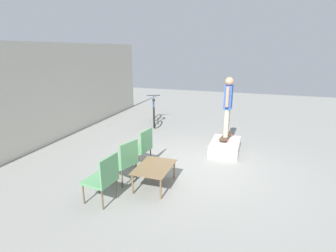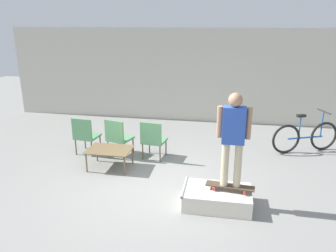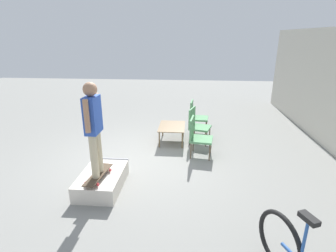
{
  "view_description": "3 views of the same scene",
  "coord_description": "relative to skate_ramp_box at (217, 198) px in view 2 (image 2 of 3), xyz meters",
  "views": [
    {
      "loc": [
        -5.87,
        -1.17,
        2.81
      ],
      "look_at": [
        0.02,
        0.83,
        0.97
      ],
      "focal_mm": 28.0,
      "sensor_mm": 36.0,
      "label": 1
    },
    {
      "loc": [
        1.27,
        -5.75,
        3.18
      ],
      "look_at": [
        0.07,
        0.82,
        1.03
      ],
      "focal_mm": 35.0,
      "sensor_mm": 36.0,
      "label": 2
    },
    {
      "loc": [
        5.5,
        1.15,
        2.77
      ],
      "look_at": [
        0.29,
        0.72,
        0.98
      ],
      "focal_mm": 28.0,
      "sensor_mm": 36.0,
      "label": 3
    }
  ],
  "objects": [
    {
      "name": "patio_chair_center",
      "position": [
        -2.47,
        1.85,
        0.37
      ],
      "size": [
        0.65,
        0.65,
        0.95
      ],
      "rotation": [
        0.0,
        0.0,
        2.85
      ],
      "color": "brown",
      "rests_on": "ground_plane"
    },
    {
      "name": "bicycle",
      "position": [
        2.08,
        2.99,
        0.24
      ],
      "size": [
        1.71,
        0.78,
        1.05
      ],
      "rotation": [
        0.0,
        0.0,
        0.39
      ],
      "color": "black",
      "rests_on": "ground_plane"
    },
    {
      "name": "coffee_table",
      "position": [
        -2.44,
        1.18,
        0.25
      ],
      "size": [
        0.97,
        0.7,
        0.45
      ],
      "color": "brown",
      "rests_on": "ground_plane"
    },
    {
      "name": "skateboard_on_ramp",
      "position": [
        0.22,
        0.02,
        0.24
      ],
      "size": [
        0.87,
        0.32,
        0.07
      ],
      "rotation": [
        0.0,
        0.0,
        -0.11
      ],
      "color": "#473828",
      "rests_on": "skate_ramp_box"
    },
    {
      "name": "skate_ramp_box",
      "position": [
        0.0,
        0.0,
        0.0
      ],
      "size": [
        1.22,
        0.77,
        0.34
      ],
      "color": "silver",
      "rests_on": "ground_plane"
    },
    {
      "name": "patio_chair_right",
      "position": [
        -1.6,
        1.85,
        0.37
      ],
      "size": [
        0.59,
        0.59,
        0.95
      ],
      "rotation": [
        0.0,
        0.0,
        3.01
      ],
      "color": "brown",
      "rests_on": "ground_plane"
    },
    {
      "name": "house_wall_back",
      "position": [
        -1.2,
        5.21,
        1.34
      ],
      "size": [
        12.0,
        0.06,
        3.0
      ],
      "color": "beige",
      "rests_on": "ground_plane"
    },
    {
      "name": "ground_plane",
      "position": [
        -1.2,
        0.48,
        -0.16
      ],
      "size": [
        24.0,
        24.0,
        0.0
      ],
      "primitive_type": "plane",
      "color": "gray"
    },
    {
      "name": "patio_chair_left",
      "position": [
        -3.3,
        1.85,
        0.37
      ],
      "size": [
        0.57,
        0.57,
        0.95
      ],
      "rotation": [
        0.0,
        0.0,
        3.03
      ],
      "color": "brown",
      "rests_on": "ground_plane"
    },
    {
      "name": "person_skater",
      "position": [
        0.22,
        0.02,
        1.23
      ],
      "size": [
        0.57,
        0.23,
        1.67
      ],
      "rotation": [
        0.0,
        0.0,
        -0.01
      ],
      "color": "#C6B793",
      "rests_on": "skateboard_on_ramp"
    }
  ]
}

